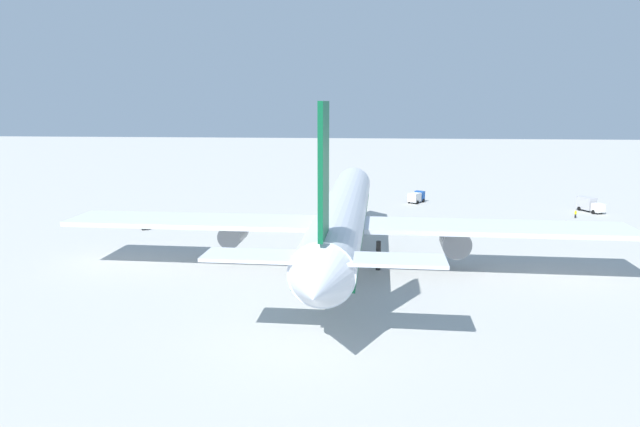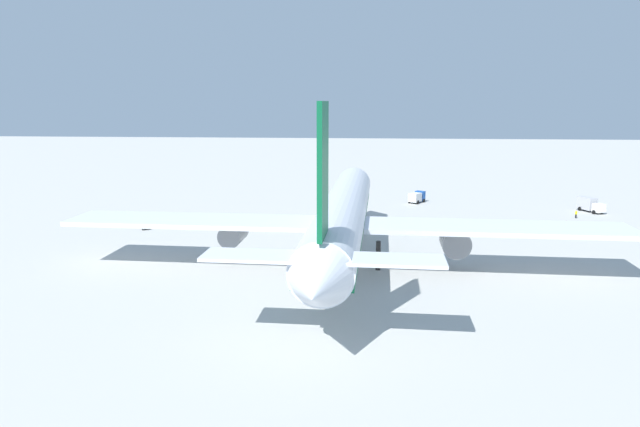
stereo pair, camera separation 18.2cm
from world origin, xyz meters
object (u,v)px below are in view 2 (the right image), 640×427
object	(u,v)px
ground_worker_2	(566,224)
airliner	(343,216)
ground_worker_3	(576,214)
baggage_cart_0	(145,228)
service_truck_2	(590,204)
service_truck_1	(417,197)

from	to	relation	value
ground_worker_2	airliner	bearing A→B (deg)	124.30
ground_worker_3	baggage_cart_0	bearing A→B (deg)	101.68
airliner	ground_worker_3	distance (m)	61.83
airliner	service_truck_2	size ratio (longest dim) A/B	11.77
ground_worker_3	airliner	bearing A→B (deg)	129.38
service_truck_1	baggage_cart_0	xyz separation A→B (m)	(-33.38, 54.77, -1.20)
service_truck_1	service_truck_2	world-z (taller)	service_truck_2
service_truck_1	ground_worker_3	xyz separation A→B (m)	(-15.42, -32.09, -0.62)
baggage_cart_0	ground_worker_3	world-z (taller)	ground_worker_3
airliner	service_truck_1	distance (m)	56.88
baggage_cart_0	ground_worker_3	bearing A→B (deg)	-78.32
service_truck_2	baggage_cart_0	world-z (taller)	service_truck_2
service_truck_2	ground_worker_3	bearing A→B (deg)	143.19
airliner	ground_worker_2	bearing A→B (deg)	-55.70
ground_worker_2	ground_worker_3	distance (m)	11.70
service_truck_2	ground_worker_3	xyz separation A→B (m)	(-7.35, 5.50, -0.82)
baggage_cart_0	ground_worker_2	world-z (taller)	ground_worker_2
airliner	baggage_cart_0	bearing A→B (deg)	61.87
baggage_cart_0	ground_worker_2	xyz separation A→B (m)	(7.63, -81.36, 0.54)
airliner	ground_worker_3	world-z (taller)	airliner
service_truck_2	ground_worker_2	distance (m)	20.84
service_truck_2	ground_worker_3	world-z (taller)	service_truck_2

